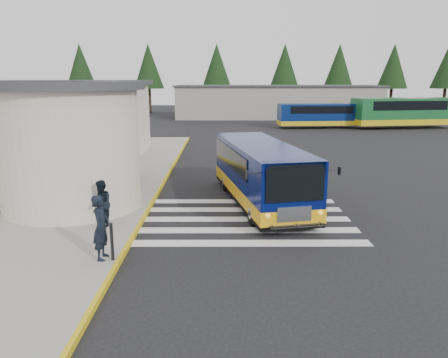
{
  "coord_description": "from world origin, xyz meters",
  "views": [
    {
      "loc": [
        -1.16,
        -16.09,
        5.05
      ],
      "look_at": [
        -1.11,
        -0.5,
        1.45
      ],
      "focal_mm": 35.0,
      "sensor_mm": 36.0,
      "label": 1
    }
  ],
  "objects_px": {
    "bollard": "(112,242)",
    "far_bus_b": "(403,111)",
    "transit_bus": "(261,175)",
    "pedestrian_a": "(101,227)",
    "pedestrian_b": "(102,204)",
    "far_bus_a": "(319,114)"
  },
  "relations": [
    {
      "from": "pedestrian_a",
      "to": "pedestrian_b",
      "type": "bearing_deg",
      "value": 17.23
    },
    {
      "from": "transit_bus",
      "to": "bollard",
      "type": "xyz_separation_m",
      "value": [
        -4.61,
        -6.17,
        -0.49
      ]
    },
    {
      "from": "transit_bus",
      "to": "far_bus_b",
      "type": "bearing_deg",
      "value": 47.8
    },
    {
      "from": "bollard",
      "to": "transit_bus",
      "type": "bearing_deg",
      "value": 53.25
    },
    {
      "from": "pedestrian_a",
      "to": "bollard",
      "type": "bearing_deg",
      "value": -107.1
    },
    {
      "from": "far_bus_a",
      "to": "pedestrian_b",
      "type": "bearing_deg",
      "value": 151.52
    },
    {
      "from": "bollard",
      "to": "far_bus_a",
      "type": "distance_m",
      "value": 36.81
    },
    {
      "from": "bollard",
      "to": "far_bus_b",
      "type": "distance_m",
      "value": 40.54
    },
    {
      "from": "pedestrian_a",
      "to": "far_bus_b",
      "type": "relative_size",
      "value": 0.17
    },
    {
      "from": "pedestrian_a",
      "to": "far_bus_a",
      "type": "relative_size",
      "value": 0.21
    },
    {
      "from": "bollard",
      "to": "far_bus_b",
      "type": "bearing_deg",
      "value": 57.6
    },
    {
      "from": "transit_bus",
      "to": "pedestrian_b",
      "type": "height_order",
      "value": "transit_bus"
    },
    {
      "from": "pedestrian_a",
      "to": "far_bus_b",
      "type": "height_order",
      "value": "far_bus_b"
    },
    {
      "from": "transit_bus",
      "to": "bollard",
      "type": "bearing_deg",
      "value": -137.56
    },
    {
      "from": "pedestrian_a",
      "to": "pedestrian_b",
      "type": "relative_size",
      "value": 1.15
    },
    {
      "from": "transit_bus",
      "to": "far_bus_b",
      "type": "xyz_separation_m",
      "value": [
        17.1,
        28.04,
        0.56
      ]
    },
    {
      "from": "transit_bus",
      "to": "pedestrian_a",
      "type": "xyz_separation_m",
      "value": [
        -4.91,
        -6.07,
        -0.11
      ]
    },
    {
      "from": "transit_bus",
      "to": "far_bus_b",
      "type": "distance_m",
      "value": 32.85
    },
    {
      "from": "transit_bus",
      "to": "pedestrian_a",
      "type": "relative_size",
      "value": 4.91
    },
    {
      "from": "transit_bus",
      "to": "far_bus_a",
      "type": "bearing_deg",
      "value": 62.51
    },
    {
      "from": "pedestrian_a",
      "to": "pedestrian_b",
      "type": "height_order",
      "value": "pedestrian_a"
    },
    {
      "from": "pedestrian_a",
      "to": "far_bus_b",
      "type": "xyz_separation_m",
      "value": [
        22.01,
        34.11,
        0.67
      ]
    }
  ]
}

